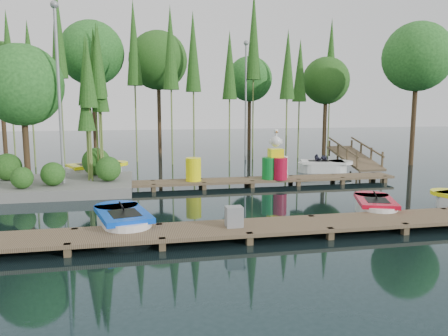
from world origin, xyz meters
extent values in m
plane|color=#1B2F33|center=(0.00, 0.00, 0.00)|extent=(90.00, 90.00, 0.00)
cube|color=brown|center=(0.00, -4.50, 0.25)|extent=(18.00, 1.50, 0.10)
cube|color=brown|center=(-4.30, -5.13, 0.05)|extent=(0.16, 0.16, 0.50)
cube|color=brown|center=(-4.30, -3.87, 0.05)|extent=(0.16, 0.16, 0.50)
cube|color=brown|center=(-2.15, -5.13, 0.05)|extent=(0.16, 0.16, 0.50)
cube|color=brown|center=(-2.15, -3.87, 0.05)|extent=(0.16, 0.16, 0.50)
cube|color=brown|center=(0.00, -5.13, 0.05)|extent=(0.16, 0.16, 0.50)
cube|color=brown|center=(0.00, -3.87, 0.05)|extent=(0.16, 0.16, 0.50)
cube|color=brown|center=(2.15, -5.13, 0.05)|extent=(0.16, 0.16, 0.50)
cube|color=brown|center=(2.15, -3.87, 0.05)|extent=(0.16, 0.16, 0.50)
cube|color=brown|center=(4.30, -5.13, 0.05)|extent=(0.16, 0.16, 0.50)
cube|color=brown|center=(4.30, -3.87, 0.05)|extent=(0.16, 0.16, 0.50)
cube|color=brown|center=(6.45, -3.87, 0.05)|extent=(0.16, 0.16, 0.50)
cube|color=brown|center=(1.00, 2.50, 0.25)|extent=(15.00, 1.20, 0.10)
cube|color=brown|center=(-6.10, 2.02, 0.05)|extent=(0.16, 0.16, 0.50)
cube|color=brown|center=(-6.10, 2.98, 0.05)|extent=(0.16, 0.16, 0.50)
cube|color=brown|center=(-4.07, 2.02, 0.05)|extent=(0.16, 0.16, 0.50)
cube|color=brown|center=(-4.07, 2.98, 0.05)|extent=(0.16, 0.16, 0.50)
cube|color=brown|center=(-2.04, 2.02, 0.05)|extent=(0.16, 0.16, 0.50)
cube|color=brown|center=(-2.04, 2.98, 0.05)|extent=(0.16, 0.16, 0.50)
cube|color=brown|center=(-0.01, 2.02, 0.05)|extent=(0.16, 0.16, 0.50)
cube|color=brown|center=(-0.01, 2.98, 0.05)|extent=(0.16, 0.16, 0.50)
cube|color=brown|center=(2.01, 2.02, 0.05)|extent=(0.16, 0.16, 0.50)
cube|color=brown|center=(2.01, 2.98, 0.05)|extent=(0.16, 0.16, 0.50)
cube|color=brown|center=(4.04, 2.02, 0.05)|extent=(0.16, 0.16, 0.50)
cube|color=brown|center=(4.04, 2.98, 0.05)|extent=(0.16, 0.16, 0.50)
cube|color=brown|center=(6.07, 2.02, 0.05)|extent=(0.16, 0.16, 0.50)
cube|color=brown|center=(6.07, 2.98, 0.05)|extent=(0.16, 0.16, 0.50)
cube|color=brown|center=(8.10, 2.02, 0.05)|extent=(0.16, 0.16, 0.50)
cube|color=brown|center=(8.10, 2.98, 0.05)|extent=(0.16, 0.16, 0.50)
cube|color=slate|center=(-6.00, 3.00, 0.18)|extent=(6.20, 4.20, 0.42)
sphere|color=#2B5F1E|center=(-7.80, 3.60, 0.94)|extent=(1.10, 1.10, 1.10)
sphere|color=#2B5F1E|center=(-5.80, 2.00, 0.84)|extent=(0.90, 0.90, 0.90)
sphere|color=#2B5F1E|center=(-4.40, 4.20, 0.99)|extent=(1.20, 1.20, 1.20)
sphere|color=#2B5F1E|center=(-6.80, 1.60, 0.79)|extent=(0.80, 0.80, 0.80)
sphere|color=#2B5F1E|center=(-3.80, 2.60, 0.89)|extent=(1.00, 1.00, 1.00)
cylinder|color=#3E2C1A|center=(-7.00, 3.40, 2.00)|extent=(0.24, 0.24, 3.60)
sphere|color=#2E7429|center=(-7.00, 3.40, 4.20)|extent=(3.20, 3.20, 3.20)
cylinder|color=olive|center=(-4.25, 3.56, 2.97)|extent=(0.07, 0.07, 5.93)
cone|color=#2B5F1E|center=(-4.25, 3.56, 5.04)|extent=(0.70, 0.70, 2.97)
cylinder|color=olive|center=(-4.57, 3.40, 2.83)|extent=(0.07, 0.07, 5.66)
cone|color=#2B5F1E|center=(-4.57, 3.40, 4.81)|extent=(0.70, 0.70, 2.83)
cylinder|color=olive|center=(-4.07, 3.59, 2.61)|extent=(0.07, 0.07, 5.22)
cone|color=#2B5F1E|center=(-4.07, 3.59, 4.44)|extent=(0.70, 0.70, 2.61)
cylinder|color=olive|center=(-4.44, 2.78, 2.76)|extent=(0.07, 0.07, 5.53)
cone|color=#2B5F1E|center=(-4.44, 2.78, 4.70)|extent=(0.70, 0.70, 2.76)
cylinder|color=olive|center=(-4.59, 2.90, 2.01)|extent=(0.07, 0.07, 4.01)
cone|color=#2B5F1E|center=(-4.59, 2.90, 3.41)|extent=(0.70, 0.70, 2.01)
cylinder|color=olive|center=(-4.13, 3.45, 3.05)|extent=(0.07, 0.07, 6.11)
cone|color=#2B5F1E|center=(-4.13, 3.45, 5.19)|extent=(0.70, 0.70, 3.05)
cylinder|color=#3E2C1A|center=(12.74, 6.90, 3.03)|extent=(0.26, 0.26, 6.06)
sphere|color=#2E7429|center=(12.74, 6.90, 6.06)|extent=(3.81, 3.81, 3.81)
cylinder|color=#3E2C1A|center=(9.99, 12.65, 2.51)|extent=(0.26, 0.26, 5.02)
sphere|color=#2B5F1E|center=(9.99, 12.65, 5.02)|extent=(3.16, 3.16, 3.16)
cylinder|color=#3E2C1A|center=(5.74, 16.70, 2.65)|extent=(0.26, 0.26, 5.31)
sphere|color=#2E7429|center=(5.74, 16.70, 5.31)|extent=(3.34, 3.34, 3.34)
cylinder|color=#3E2C1A|center=(-1.00, 16.03, 3.23)|extent=(0.26, 0.26, 6.46)
sphere|color=#2B5F1E|center=(-1.00, 16.03, 6.46)|extent=(4.06, 4.06, 4.06)
cylinder|color=#3E2C1A|center=(-5.41, 16.00, 3.43)|extent=(0.26, 0.26, 6.85)
sphere|color=#2E7429|center=(-5.41, 16.00, 6.85)|extent=(4.31, 4.31, 4.31)
cylinder|color=#3E2C1A|center=(-10.59, 13.75, 2.74)|extent=(0.26, 0.26, 5.48)
sphere|color=#2B5F1E|center=(-10.59, 13.75, 5.48)|extent=(3.45, 3.45, 3.45)
cylinder|color=olive|center=(-9.73, 12.48, 4.18)|extent=(0.09, 0.09, 8.36)
cone|color=#2B5F1E|center=(-9.73, 12.48, 6.52)|extent=(0.90, 0.90, 4.60)
cylinder|color=olive|center=(-8.16, 10.23, 3.74)|extent=(0.09, 0.09, 7.48)
cone|color=#2B5F1E|center=(-8.16, 10.23, 5.83)|extent=(0.90, 0.90, 4.11)
cylinder|color=olive|center=(-6.71, 10.82, 4.83)|extent=(0.09, 0.09, 9.66)
cone|color=#2B5F1E|center=(-6.71, 10.82, 7.54)|extent=(0.90, 0.90, 5.31)
cylinder|color=olive|center=(-4.68, 11.83, 3.85)|extent=(0.09, 0.09, 7.69)
cone|color=#2B5F1E|center=(-4.68, 11.83, 6.00)|extent=(0.90, 0.90, 4.23)
cylinder|color=olive|center=(-2.63, 11.48, 4.49)|extent=(0.09, 0.09, 8.99)
cone|color=#2B5F1E|center=(-2.63, 11.48, 7.01)|extent=(0.90, 0.90, 4.94)
cylinder|color=olive|center=(-0.63, 9.87, 4.22)|extent=(0.09, 0.09, 8.44)
cone|color=#2B5F1E|center=(-0.63, 9.87, 6.58)|extent=(0.90, 0.90, 4.64)
cylinder|color=olive|center=(0.65, 10.00, 4.11)|extent=(0.09, 0.09, 8.22)
cone|color=#2B5F1E|center=(0.65, 10.00, 6.41)|extent=(0.90, 0.90, 4.52)
cylinder|color=olive|center=(2.96, 10.87, 3.70)|extent=(0.09, 0.09, 7.41)
cone|color=#2B5F1E|center=(2.96, 10.87, 5.78)|extent=(0.90, 0.90, 4.07)
cylinder|color=olive|center=(4.49, 11.10, 4.89)|extent=(0.09, 0.09, 9.77)
cone|color=#2B5F1E|center=(4.49, 11.10, 7.62)|extent=(0.90, 0.90, 5.38)
cylinder|color=olive|center=(6.24, 9.83, 3.70)|extent=(0.09, 0.09, 7.40)
cone|color=#2B5F1E|center=(6.24, 9.83, 5.77)|extent=(0.90, 0.90, 4.07)
cylinder|color=olive|center=(7.63, 11.42, 3.57)|extent=(0.09, 0.09, 7.14)
cone|color=#2B5F1E|center=(7.63, 11.42, 5.57)|extent=(0.90, 0.90, 3.93)
cylinder|color=olive|center=(10.17, 12.43, 4.31)|extent=(0.09, 0.09, 8.61)
cone|color=#2B5F1E|center=(10.17, 12.43, 6.72)|extent=(0.90, 0.90, 4.74)
cylinder|color=gray|center=(-5.50, 2.50, 3.50)|extent=(0.12, 0.12, 7.00)
sphere|color=gray|center=(-5.50, 2.50, 7.10)|extent=(0.30, 0.30, 0.30)
cylinder|color=gray|center=(4.00, 11.00, 3.50)|extent=(0.12, 0.12, 7.00)
sphere|color=gray|center=(4.00, 11.00, 7.10)|extent=(0.30, 0.30, 0.30)
cube|color=brown|center=(9.00, 6.50, 0.55)|extent=(1.50, 3.94, 0.95)
cube|color=brown|center=(8.30, 4.90, 0.59)|extent=(0.08, 0.08, 0.90)
cube|color=brown|center=(8.30, 6.00, 0.70)|extent=(0.08, 0.08, 0.90)
cube|color=brown|center=(8.30, 7.10, 0.81)|extent=(0.08, 0.08, 0.90)
cube|color=brown|center=(8.30, 8.20, 0.92)|extent=(0.08, 0.08, 0.90)
cube|color=brown|center=(8.30, 6.50, 1.15)|extent=(0.06, 3.54, 0.83)
cube|color=brown|center=(9.70, 4.90, 0.59)|extent=(0.08, 0.08, 0.90)
cube|color=brown|center=(9.70, 6.00, 0.70)|extent=(0.08, 0.08, 0.90)
cube|color=brown|center=(9.70, 7.10, 0.81)|extent=(0.08, 0.08, 0.90)
cube|color=brown|center=(9.70, 8.20, 0.92)|extent=(0.08, 0.08, 0.90)
cube|color=brown|center=(9.70, 6.50, 1.15)|extent=(0.06, 3.54, 0.83)
cube|color=white|center=(-3.10, -3.41, 0.20)|extent=(1.46, 1.47, 0.55)
cylinder|color=white|center=(-3.24, -2.81, 0.20)|extent=(1.46, 1.46, 0.55)
cylinder|color=white|center=(-2.95, -4.00, 0.20)|extent=(1.46, 1.46, 0.55)
cube|color=blue|center=(-3.10, -3.41, 0.50)|extent=(1.69, 2.34, 0.14)
cylinder|color=blue|center=(-3.30, -2.54, 0.50)|extent=(1.49, 1.49, 0.14)
cube|color=black|center=(-3.05, -3.60, 0.55)|extent=(0.96, 1.14, 0.06)
torus|color=black|center=(-3.13, -3.26, 0.71)|extent=(0.21, 0.31, 0.27)
cube|color=white|center=(4.63, -3.07, 0.18)|extent=(1.39, 1.39, 0.49)
cylinder|color=white|center=(4.82, -2.56, 0.18)|extent=(1.38, 1.38, 0.49)
cylinder|color=white|center=(4.45, -3.58, 0.18)|extent=(1.38, 1.38, 0.49)
cube|color=red|center=(4.63, -3.07, 0.45)|extent=(1.68, 2.14, 0.13)
cylinder|color=red|center=(4.91, -2.33, 0.45)|extent=(1.41, 1.41, 0.13)
cube|color=black|center=(4.57, -3.24, 0.49)|extent=(0.93, 1.06, 0.05)
torus|color=black|center=(4.68, -2.95, 0.63)|extent=(0.21, 0.28, 0.24)
cylinder|color=#FFFA0D|center=(7.69, -2.50, 0.47)|extent=(1.40, 1.40, 0.13)
cube|color=white|center=(-4.67, 6.30, 0.22)|extent=(1.78, 1.78, 0.61)
cylinder|color=white|center=(-4.05, 6.58, 0.22)|extent=(1.77, 1.77, 0.61)
cylinder|color=white|center=(-5.28, 6.02, 0.22)|extent=(1.77, 1.77, 0.61)
cube|color=#FFFA0D|center=(-4.67, 6.30, 0.56)|extent=(2.69, 2.21, 0.16)
cylinder|color=#FFFA0D|center=(-3.78, 6.71, 0.56)|extent=(1.81, 1.81, 0.16)
cube|color=black|center=(-4.87, 6.21, 0.61)|extent=(1.35, 1.21, 0.07)
torus|color=black|center=(-4.52, 6.37, 0.78)|extent=(0.35, 0.28, 0.30)
imported|color=#1E1E2D|center=(-4.92, 6.18, 0.88)|extent=(0.59, 0.53, 1.09)
cube|color=white|center=(6.65, 5.44, 0.21)|extent=(1.53, 1.53, 0.56)
cylinder|color=white|center=(7.24, 5.27, 0.21)|extent=(1.52, 1.52, 0.56)
cylinder|color=white|center=(6.05, 5.61, 0.21)|extent=(1.52, 1.52, 0.56)
cube|color=white|center=(6.65, 5.44, 0.51)|extent=(2.41, 1.80, 0.14)
cylinder|color=white|center=(7.51, 5.19, 0.51)|extent=(1.56, 1.56, 0.14)
cube|color=black|center=(6.45, 5.49, 0.56)|extent=(1.19, 1.02, 0.06)
torus|color=black|center=(6.79, 5.39, 0.72)|extent=(0.31, 0.23, 0.27)
imported|color=#1E1E2D|center=(6.40, 5.51, 0.77)|extent=(0.48, 0.41, 0.92)
imported|color=#1E1E2D|center=(6.85, 5.75, 0.71)|extent=(0.38, 0.31, 0.70)
cube|color=gray|center=(-0.25, -4.50, 0.57)|extent=(0.43, 0.37, 0.53)
cylinder|color=#FFFA0D|center=(-0.39, 2.50, 0.78)|extent=(0.64, 0.64, 0.96)
cylinder|color=#0D7928|center=(2.82, 2.30, 0.76)|extent=(0.61, 0.61, 0.92)
cylinder|color=white|center=(3.44, 2.60, 0.76)|extent=(0.61, 0.61, 0.92)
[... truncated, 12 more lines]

